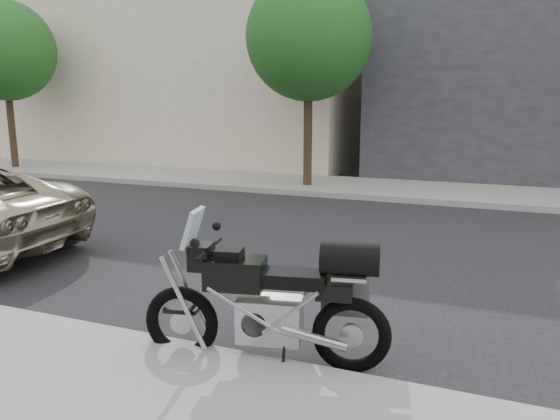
# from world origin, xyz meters

# --- Properties ---
(ground) EXTENTS (120.00, 120.00, 0.00)m
(ground) POSITION_xyz_m (0.00, 0.00, 0.00)
(ground) COLOR black
(ground) RESTS_ON ground
(far_sidewalk) EXTENTS (44.00, 3.00, 0.15)m
(far_sidewalk) POSITION_xyz_m (0.00, -6.50, 0.07)
(far_sidewalk) COLOR gray
(far_sidewalk) RESTS_ON ground
(far_building_cream) EXTENTS (14.00, 11.00, 8.00)m
(far_building_cream) POSITION_xyz_m (9.00, -13.50, 4.00)
(far_building_cream) COLOR #BBAE95
(far_building_cream) RESTS_ON ground
(street_tree_mid) EXTENTS (3.40, 3.40, 5.70)m
(street_tree_mid) POSITION_xyz_m (2.00, -6.00, 4.14)
(street_tree_mid) COLOR #352718
(street_tree_mid) RESTS_ON far_sidewalk
(street_tree_right) EXTENTS (3.40, 3.40, 5.70)m
(street_tree_right) POSITION_xyz_m (13.00, -6.00, 4.14)
(street_tree_right) COLOR #352718
(street_tree_right) RESTS_ON far_sidewalk
(motorcycle) EXTENTS (2.40, 1.08, 1.53)m
(motorcycle) POSITION_xyz_m (-1.14, 3.84, 0.66)
(motorcycle) COLOR black
(motorcycle) RESTS_ON ground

